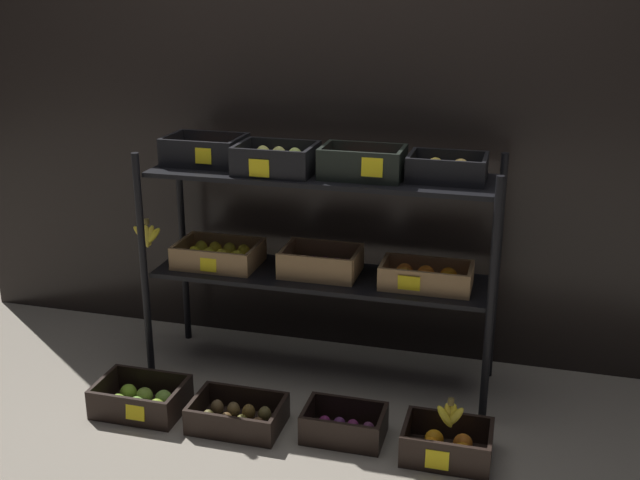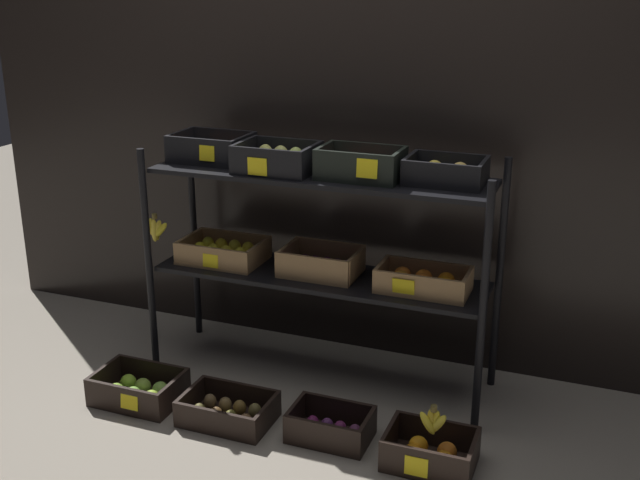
% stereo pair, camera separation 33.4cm
% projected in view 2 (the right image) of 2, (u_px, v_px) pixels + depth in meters
% --- Properties ---
extents(ground_plane, '(10.00, 10.00, 0.00)m').
position_uv_depth(ground_plane, '(320.00, 375.00, 3.56)').
color(ground_plane, gray).
extents(storefront_wall, '(3.89, 0.12, 1.89)m').
position_uv_depth(storefront_wall, '(351.00, 154.00, 3.60)').
color(storefront_wall, black).
rests_on(storefront_wall, ground_plane).
extents(display_rack, '(1.62, 0.43, 1.08)m').
position_uv_depth(display_rack, '(317.00, 220.00, 3.32)').
color(display_rack, black).
rests_on(display_rack, ground_plane).
extents(crate_ground_apple_green, '(0.36, 0.26, 0.13)m').
position_uv_depth(crate_ground_apple_green, '(139.00, 390.00, 3.33)').
color(crate_ground_apple_green, black).
rests_on(crate_ground_apple_green, ground_plane).
extents(crate_ground_kiwi, '(0.37, 0.25, 0.11)m').
position_uv_depth(crate_ground_kiwi, '(228.00, 412.00, 3.18)').
color(crate_ground_kiwi, black).
rests_on(crate_ground_kiwi, ground_plane).
extents(crate_ground_plum, '(0.32, 0.21, 0.12)m').
position_uv_depth(crate_ground_plum, '(331.00, 428.00, 3.06)').
color(crate_ground_plum, black).
rests_on(crate_ground_plum, ground_plane).
extents(crate_ground_orange, '(0.33, 0.24, 0.13)m').
position_uv_depth(crate_ground_orange, '(430.00, 453.00, 2.89)').
color(crate_ground_orange, black).
rests_on(crate_ground_orange, ground_plane).
extents(banana_bunch_loose, '(0.12, 0.05, 0.12)m').
position_uv_depth(banana_bunch_loose, '(433.00, 422.00, 2.85)').
color(banana_bunch_loose, brown).
rests_on(banana_bunch_loose, crate_ground_orange).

